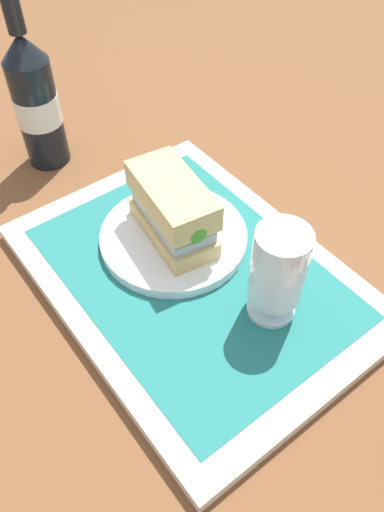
# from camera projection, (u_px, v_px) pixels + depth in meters

# --- Properties ---
(ground_plane) EXTENTS (3.00, 3.00, 0.00)m
(ground_plane) POSITION_uv_depth(u_px,v_px,m) (192.00, 282.00, 0.65)
(ground_plane) COLOR brown
(tray) EXTENTS (0.44, 0.32, 0.02)m
(tray) POSITION_uv_depth(u_px,v_px,m) (192.00, 277.00, 0.64)
(tray) COLOR beige
(tray) RESTS_ON ground_plane
(placemat) EXTENTS (0.38, 0.27, 0.00)m
(placemat) POSITION_uv_depth(u_px,v_px,m) (192.00, 272.00, 0.63)
(placemat) COLOR #1E6B66
(placemat) RESTS_ON tray
(plate) EXTENTS (0.19, 0.19, 0.01)m
(plate) POSITION_uv_depth(u_px,v_px,m) (174.00, 237.00, 0.66)
(plate) COLOR white
(plate) RESTS_ON placemat
(sandwich) EXTENTS (0.14, 0.08, 0.08)m
(sandwich) POSITION_uv_depth(u_px,v_px,m) (174.00, 211.00, 0.62)
(sandwich) COLOR tan
(sandwich) RESTS_ON plate
(beer_glass) EXTENTS (0.06, 0.06, 0.12)m
(beer_glass) POSITION_uv_depth(u_px,v_px,m) (278.00, 270.00, 0.54)
(beer_glass) COLOR silver
(beer_glass) RESTS_ON placemat
(second_bottle) EXTENTS (0.07, 0.07, 0.27)m
(second_bottle) POSITION_uv_depth(u_px,v_px,m) (35.00, 100.00, 0.74)
(second_bottle) COLOR black
(second_bottle) RESTS_ON ground_plane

